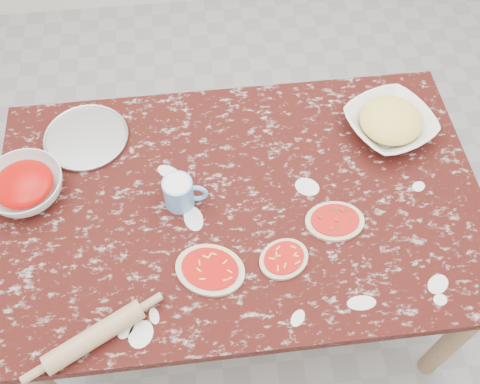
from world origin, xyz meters
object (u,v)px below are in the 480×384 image
object	(u,v)px
worktable	(240,213)
pizza_tray	(86,138)
sauce_bowl	(25,187)
cheese_bowl	(389,124)
flour_mug	(180,193)
rolling_pin	(94,337)

from	to	relation	value
worktable	pizza_tray	world-z (taller)	pizza_tray
sauce_bowl	cheese_bowl	world-z (taller)	sauce_bowl
pizza_tray	worktable	bearing A→B (deg)	-31.94
cheese_bowl	flour_mug	world-z (taller)	flour_mug
sauce_bowl	flour_mug	world-z (taller)	flour_mug
cheese_bowl	worktable	bearing A→B (deg)	-157.47
cheese_bowl	rolling_pin	size ratio (longest dim) A/B	0.99
cheese_bowl	sauce_bowl	bearing A→B (deg)	-174.38
rolling_pin	worktable	bearing A→B (deg)	42.28
worktable	sauce_bowl	size ratio (longest dim) A/B	6.26
pizza_tray	rolling_pin	distance (m)	0.73
rolling_pin	sauce_bowl	bearing A→B (deg)	114.22
worktable	flour_mug	xyz separation A→B (m)	(-0.19, 0.01, 0.14)
sauce_bowl	rolling_pin	distance (m)	0.57
sauce_bowl	flour_mug	distance (m)	0.51
sauce_bowl	rolling_pin	xyz separation A→B (m)	(0.23, -0.52, -0.01)
worktable	flour_mug	world-z (taller)	flour_mug
worktable	sauce_bowl	bearing A→B (deg)	171.10
pizza_tray	rolling_pin	size ratio (longest dim) A/B	0.99
cheese_bowl	rolling_pin	world-z (taller)	cheese_bowl
pizza_tray	rolling_pin	world-z (taller)	rolling_pin
flour_mug	cheese_bowl	bearing A→B (deg)	16.11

